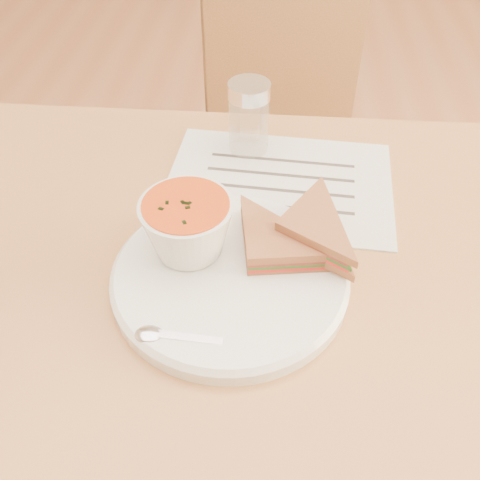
# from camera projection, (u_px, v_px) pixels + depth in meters

# --- Properties ---
(dining_table) EXTENTS (1.00, 0.70, 0.75)m
(dining_table) POSITION_uv_depth(u_px,v_px,m) (237.00, 418.00, 0.90)
(dining_table) COLOR #9A5630
(dining_table) RESTS_ON floor
(chair_far) EXTENTS (0.48, 0.48, 0.85)m
(chair_far) POSITION_uv_depth(u_px,v_px,m) (302.00, 181.00, 1.28)
(chair_far) COLOR brown
(chair_far) RESTS_ON floor
(plate) EXTENTS (0.33, 0.33, 0.02)m
(plate) POSITION_uv_depth(u_px,v_px,m) (230.00, 277.00, 0.62)
(plate) COLOR white
(plate) RESTS_ON dining_table
(soup_bowl) EXTENTS (0.14, 0.14, 0.07)m
(soup_bowl) POSITION_uv_depth(u_px,v_px,m) (188.00, 229.00, 0.61)
(soup_bowl) COLOR white
(soup_bowl) RESTS_ON plate
(sandwich_half_a) EXTENTS (0.13, 0.13, 0.03)m
(sandwich_half_a) POSITION_uv_depth(u_px,v_px,m) (247.00, 270.00, 0.60)
(sandwich_half_a) COLOR #9D6037
(sandwich_half_a) RESTS_ON plate
(sandwich_half_b) EXTENTS (0.15, 0.15, 0.03)m
(sandwich_half_b) POSITION_uv_depth(u_px,v_px,m) (274.00, 233.00, 0.62)
(sandwich_half_b) COLOR #9D6037
(sandwich_half_b) RESTS_ON plate
(spoon) EXTENTS (0.15, 0.04, 0.01)m
(spoon) POSITION_uv_depth(u_px,v_px,m) (192.00, 339.00, 0.54)
(spoon) COLOR silver
(spoon) RESTS_ON plate
(paper_menu) EXTENTS (0.33, 0.25, 0.00)m
(paper_menu) POSITION_uv_depth(u_px,v_px,m) (279.00, 183.00, 0.76)
(paper_menu) COLOR silver
(paper_menu) RESTS_ON dining_table
(condiment_shaker) EXTENTS (0.07, 0.07, 0.11)m
(condiment_shaker) POSITION_uv_depth(u_px,v_px,m) (249.00, 118.00, 0.78)
(condiment_shaker) COLOR silver
(condiment_shaker) RESTS_ON dining_table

